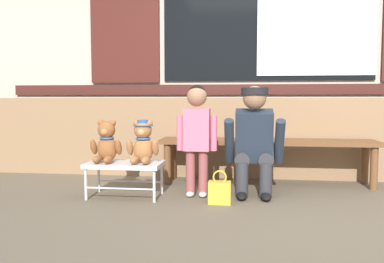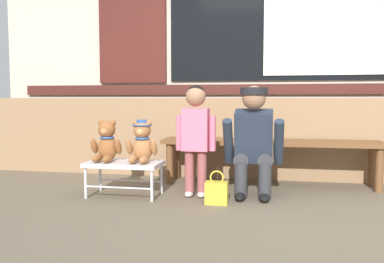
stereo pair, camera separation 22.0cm
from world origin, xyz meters
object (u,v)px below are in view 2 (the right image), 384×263
(wooden_bench_long, at_px, (270,147))
(child_standing, at_px, (196,128))
(handbag_on_ground, at_px, (217,192))
(small_display_bench, at_px, (124,166))
(teddy_bear_plain, at_px, (107,142))
(adult_crouching, at_px, (255,141))
(teddy_bear_with_hat, at_px, (142,142))

(wooden_bench_long, distance_m, child_standing, 0.90)
(handbag_on_ground, bearing_deg, wooden_bench_long, 63.50)
(small_display_bench, relative_size, handbag_on_ground, 2.35)
(small_display_bench, height_order, teddy_bear_plain, teddy_bear_plain)
(child_standing, relative_size, adult_crouching, 1.01)
(wooden_bench_long, height_order, child_standing, child_standing)
(wooden_bench_long, distance_m, teddy_bear_with_hat, 1.29)
(adult_crouching, relative_size, handbag_on_ground, 3.49)
(teddy_bear_plain, bearing_deg, small_display_bench, -0.51)
(wooden_bench_long, bearing_deg, teddy_bear_with_hat, -146.70)
(teddy_bear_plain, bearing_deg, handbag_on_ground, -7.04)
(wooden_bench_long, xyz_separation_m, teddy_bear_plain, (-1.39, -0.70, 0.09))
(wooden_bench_long, bearing_deg, handbag_on_ground, -116.50)
(child_standing, bearing_deg, adult_crouching, 12.44)
(wooden_bench_long, relative_size, small_display_bench, 3.28)
(small_display_bench, relative_size, adult_crouching, 0.67)
(teddy_bear_with_hat, bearing_deg, small_display_bench, -179.23)
(teddy_bear_plain, xyz_separation_m, teddy_bear_with_hat, (0.32, 0.00, 0.01))
(child_standing, bearing_deg, small_display_bench, -171.12)
(small_display_bench, bearing_deg, handbag_on_ground, -8.30)
(child_standing, bearing_deg, handbag_on_ground, -45.57)
(adult_crouching, bearing_deg, teddy_bear_with_hat, -167.91)
(child_standing, height_order, handbag_on_ground, child_standing)
(wooden_bench_long, relative_size, adult_crouching, 2.21)
(adult_crouching, bearing_deg, handbag_on_ground, -131.26)
(small_display_bench, xyz_separation_m, adult_crouching, (1.10, 0.20, 0.21))
(wooden_bench_long, distance_m, handbag_on_ground, 0.96)
(wooden_bench_long, xyz_separation_m, adult_crouching, (-0.13, -0.50, 0.11))
(wooden_bench_long, relative_size, teddy_bear_with_hat, 5.78)
(small_display_bench, bearing_deg, wooden_bench_long, 29.83)
(small_display_bench, height_order, child_standing, child_standing)
(small_display_bench, relative_size, teddy_bear_plain, 1.76)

